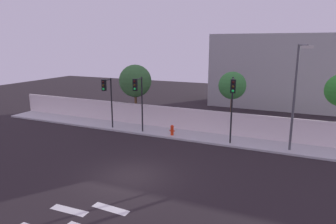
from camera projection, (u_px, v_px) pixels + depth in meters
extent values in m
plane|color=black|center=(131.00, 177.00, 16.70)|extent=(80.00, 80.00, 0.00)
cube|color=#B7B7B7|center=(185.00, 135.00, 23.98)|extent=(36.00, 2.40, 0.15)
cube|color=silver|center=(190.00, 119.00, 24.91)|extent=(36.00, 0.18, 1.80)
cube|color=silver|center=(69.00, 210.00, 13.33)|extent=(1.81, 0.51, 0.01)
cube|color=silver|center=(111.00, 209.00, 13.45)|extent=(1.81, 0.50, 0.01)
cylinder|color=black|center=(142.00, 105.00, 24.25)|extent=(0.12, 0.12, 4.46)
cylinder|color=black|center=(138.00, 79.00, 23.11)|extent=(0.30, 1.42, 0.08)
cube|color=black|center=(135.00, 85.00, 22.52)|extent=(0.37, 0.25, 0.90)
sphere|color=black|center=(134.00, 81.00, 22.34)|extent=(0.18, 0.18, 0.18)
sphere|color=#33260A|center=(135.00, 85.00, 22.40)|extent=(0.18, 0.18, 0.18)
sphere|color=#19F24C|center=(135.00, 89.00, 22.47)|extent=(0.18, 0.18, 0.18)
cylinder|color=black|center=(232.00, 111.00, 21.35)|extent=(0.12, 0.12, 4.77)
cylinder|color=black|center=(233.00, 80.00, 20.17)|extent=(0.39, 1.39, 0.08)
cube|color=black|center=(233.00, 86.00, 19.58)|extent=(0.38, 0.27, 0.90)
sphere|color=black|center=(233.00, 82.00, 19.40)|extent=(0.18, 0.18, 0.18)
sphere|color=#33260A|center=(233.00, 87.00, 19.47)|extent=(0.18, 0.18, 0.18)
sphere|color=#19F24C|center=(233.00, 91.00, 19.53)|extent=(0.18, 0.18, 0.18)
cylinder|color=black|center=(112.00, 103.00, 25.44)|extent=(0.12, 0.12, 4.23)
cylinder|color=black|center=(107.00, 80.00, 24.47)|extent=(0.20, 1.13, 0.08)
cube|color=black|center=(104.00, 85.00, 24.03)|extent=(0.36, 0.24, 0.90)
sphere|color=black|center=(103.00, 82.00, 23.85)|extent=(0.18, 0.18, 0.18)
sphere|color=#33260A|center=(103.00, 85.00, 23.92)|extent=(0.18, 0.18, 0.18)
sphere|color=#19F24C|center=(103.00, 89.00, 23.98)|extent=(0.18, 0.18, 0.18)
cylinder|color=#4C4C51|center=(294.00, 99.00, 19.69)|extent=(0.16, 0.16, 6.98)
cylinder|color=#4C4C51|center=(303.00, 45.00, 17.90)|extent=(0.58, 2.12, 0.10)
cube|color=beige|center=(308.00, 47.00, 16.89)|extent=(0.64, 0.37, 0.16)
cylinder|color=red|center=(172.00, 131.00, 23.65)|extent=(0.24, 0.24, 0.65)
sphere|color=red|center=(172.00, 127.00, 23.57)|extent=(0.26, 0.26, 0.26)
cylinder|color=red|center=(170.00, 130.00, 23.71)|extent=(0.10, 0.09, 0.09)
cylinder|color=red|center=(174.00, 131.00, 23.58)|extent=(0.10, 0.09, 0.09)
cylinder|color=brown|center=(136.00, 106.00, 27.85)|extent=(0.22, 0.22, 3.05)
sphere|color=#346631|center=(135.00, 81.00, 27.33)|extent=(2.93, 2.93, 2.93)
cylinder|color=brown|center=(231.00, 113.00, 24.31)|extent=(0.16, 0.16, 3.34)
sphere|color=#347D35|center=(232.00, 85.00, 23.81)|extent=(2.17, 2.17, 2.17)
cube|color=#9E9E9E|center=(277.00, 71.00, 34.53)|extent=(14.53, 6.00, 8.18)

